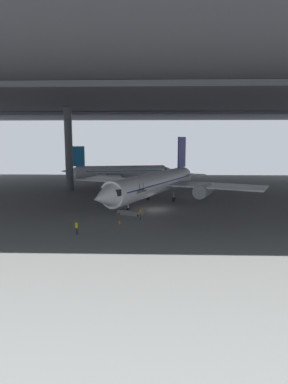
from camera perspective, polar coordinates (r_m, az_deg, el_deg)
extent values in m
plane|color=slate|center=(52.18, 1.37, -3.03)|extent=(110.00, 110.00, 0.00)
cylinder|color=#4C4F54|center=(73.43, -12.81, 7.11)|extent=(1.64, 1.64, 17.71)
cube|color=#38383D|center=(65.31, 1.55, 15.47)|extent=(121.00, 99.00, 1.20)
cube|color=#4C4F54|center=(40.66, 1.32, 18.21)|extent=(115.50, 0.50, 0.70)
cube|color=#4C4F54|center=(81.62, 1.62, 13.40)|extent=(115.50, 0.50, 0.70)
cylinder|color=white|center=(56.67, 1.84, 1.47)|extent=(15.01, 27.05, 3.76)
cone|color=white|center=(43.03, -6.86, -0.88)|extent=(5.22, 5.63, 3.68)
cube|color=black|center=(44.93, -5.22, 0.15)|extent=(4.00, 3.72, 0.83)
cone|color=white|center=(71.12, 7.10, 3.18)|extent=(5.39, 6.79, 3.19)
cube|color=navy|center=(68.60, 6.51, 6.82)|extent=(1.91, 3.83, 6.15)
cube|color=white|center=(67.07, 8.26, 2.99)|extent=(5.62, 4.78, 0.16)
cube|color=white|center=(68.87, 4.10, 3.20)|extent=(5.62, 4.78, 0.16)
cube|color=white|center=(57.82, 12.54, 1.04)|extent=(17.13, 12.72, 0.24)
cylinder|color=#9EA3A8|center=(56.43, 10.16, 0.25)|extent=(4.14, 5.41, 2.33)
cube|color=white|center=(65.19, -4.31, 2.06)|extent=(17.13, 12.72, 0.24)
cylinder|color=#9EA3A8|center=(62.57, -3.77, 1.18)|extent=(4.14, 5.41, 2.33)
cube|color=navy|center=(56.63, 1.84, 1.75)|extent=(14.23, 25.22, 0.16)
cylinder|color=#9EA3A8|center=(48.73, -2.76, -2.37)|extent=(0.20, 0.20, 1.15)
cylinder|color=black|center=(48.89, -2.76, -3.29)|extent=(0.65, 0.94, 0.90)
cylinder|color=#9EA3A8|center=(58.53, 5.15, -0.53)|extent=(0.20, 0.20, 1.15)
cylinder|color=black|center=(58.66, 5.14, -1.30)|extent=(0.65, 0.94, 0.90)
cylinder|color=#9EA3A8|center=(60.47, 0.76, -0.20)|extent=(0.20, 0.20, 1.15)
cylinder|color=black|center=(60.60, 0.76, -0.95)|extent=(0.65, 0.94, 0.90)
cube|color=slate|center=(48.51, -2.30, -3.50)|extent=(4.11, 2.95, 0.70)
cube|color=slate|center=(48.16, -2.31, -1.37)|extent=(3.78, 2.66, 3.06)
cube|color=slate|center=(47.12, -0.46, 0.24)|extent=(1.54, 1.64, 0.12)
cylinder|color=black|center=(47.58, -0.14, 0.93)|extent=(0.06, 0.06, 1.00)
cylinder|color=black|center=(46.52, -0.80, 0.75)|extent=(0.06, 0.06, 1.00)
cylinder|color=black|center=(48.45, -0.27, -3.75)|extent=(0.32, 0.23, 0.30)
cylinder|color=black|center=(47.23, -1.03, -4.08)|extent=(0.32, 0.23, 0.30)
cylinder|color=black|center=(49.90, -3.49, -3.40)|extent=(0.32, 0.23, 0.30)
cylinder|color=black|center=(48.72, -4.31, -3.71)|extent=(0.32, 0.23, 0.30)
cylinder|color=#232838|center=(38.89, -11.46, -6.66)|extent=(0.14, 0.14, 0.82)
cylinder|color=#232838|center=(39.06, -11.55, -6.59)|extent=(0.14, 0.14, 0.82)
cube|color=yellow|center=(38.80, -11.54, -5.63)|extent=(0.38, 0.42, 0.58)
cylinder|color=yellow|center=(38.58, -11.42, -5.67)|extent=(0.09, 0.09, 0.55)
cylinder|color=yellow|center=(39.00, -11.66, -5.52)|extent=(0.09, 0.09, 0.55)
sphere|color=brown|center=(38.70, -11.56, -5.04)|extent=(0.22, 0.22, 0.22)
cylinder|color=#232838|center=(45.65, -0.65, -4.21)|extent=(0.14, 0.14, 0.80)
cylinder|color=#232838|center=(45.47, -0.65, -4.26)|extent=(0.14, 0.14, 0.80)
cube|color=orange|center=(45.41, -0.65, -3.40)|extent=(0.23, 0.36, 0.56)
cylinder|color=orange|center=(45.63, -0.64, -3.30)|extent=(0.09, 0.09, 0.54)
cylinder|color=orange|center=(45.18, -0.66, -3.42)|extent=(0.09, 0.09, 0.54)
sphere|color=#8C6647|center=(45.33, -0.65, -2.90)|extent=(0.22, 0.22, 0.22)
cylinder|color=white|center=(84.06, -4.00, 3.53)|extent=(22.33, 7.20, 2.97)
cone|color=white|center=(86.08, 4.28, 3.65)|extent=(4.07, 3.55, 2.92)
cube|color=black|center=(85.63, 3.06, 3.89)|extent=(2.53, 2.88, 0.65)
cone|color=white|center=(83.82, -12.51, 3.54)|extent=(5.16, 3.40, 2.53)
cube|color=#1972B2|center=(83.50, -11.29, 6.05)|extent=(3.23, 0.86, 4.87)
cube|color=white|center=(85.77, -10.64, 3.81)|extent=(3.12, 4.18, 0.16)
cube|color=white|center=(81.62, -10.70, 3.57)|extent=(3.12, 4.18, 0.16)
cube|color=white|center=(91.50, -6.69, 3.73)|extent=(7.71, 13.25, 0.24)
cylinder|color=#9EA3A8|center=(90.15, -5.61, 3.34)|extent=(4.15, 2.56, 1.84)
cube|color=white|center=(76.17, -6.16, 2.75)|extent=(7.71, 13.25, 0.24)
cylinder|color=#9EA3A8|center=(77.81, -5.02, 2.51)|extent=(4.15, 2.56, 1.84)
cube|color=#1972B2|center=(84.04, -4.00, 3.69)|extent=(20.75, 6.94, 0.16)
cylinder|color=#9EA3A8|center=(85.24, 1.00, 2.38)|extent=(0.20, 0.20, 1.15)
cylinder|color=black|center=(85.33, 1.00, 1.85)|extent=(0.94, 0.47, 0.90)
cylinder|color=#9EA3A8|center=(86.14, -5.55, 2.41)|extent=(0.20, 0.20, 1.15)
cylinder|color=black|center=(86.23, -5.54, 1.88)|extent=(0.94, 0.47, 0.90)
cylinder|color=#9EA3A8|center=(82.00, -5.36, 2.10)|extent=(0.20, 0.20, 1.15)
cylinder|color=black|center=(82.09, -5.35, 1.54)|extent=(0.94, 0.47, 0.90)
cube|color=black|center=(42.82, -4.18, -5.62)|extent=(0.36, 0.36, 0.04)
cone|color=orange|center=(42.75, -4.18, -5.23)|extent=(0.30, 0.30, 0.56)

